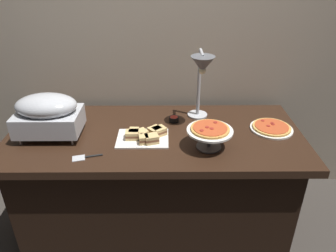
# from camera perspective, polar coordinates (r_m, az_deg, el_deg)

# --- Properties ---
(ground_plane) EXTENTS (8.00, 8.00, 0.00)m
(ground_plane) POSITION_cam_1_polar(r_m,az_deg,el_deg) (2.54, -1.99, -16.28)
(ground_plane) COLOR #38332D
(back_wall) EXTENTS (4.40, 0.04, 2.40)m
(back_wall) POSITION_cam_1_polar(r_m,az_deg,el_deg) (2.37, -2.19, 14.19)
(back_wall) COLOR tan
(back_wall) RESTS_ON ground_plane
(buffet_table) EXTENTS (1.90, 0.84, 0.76)m
(buffet_table) POSITION_cam_1_polar(r_m,az_deg,el_deg) (2.28, -2.15, -9.41)
(buffet_table) COLOR black
(buffet_table) RESTS_ON ground_plane
(chafing_dish) EXTENTS (0.39, 0.26, 0.28)m
(chafing_dish) POSITION_cam_1_polar(r_m,az_deg,el_deg) (2.10, -20.66, 2.08)
(chafing_dish) COLOR #B7BABF
(chafing_dish) RESTS_ON buffet_table
(heat_lamp) EXTENTS (0.15, 0.30, 0.49)m
(heat_lamp) POSITION_cam_1_polar(r_m,az_deg,el_deg) (2.04, 6.03, 9.76)
(heat_lamp) COLOR #B7BABF
(heat_lamp) RESTS_ON buffet_table
(pizza_plate_front) EXTENTS (0.28, 0.28, 0.03)m
(pizza_plate_front) POSITION_cam_1_polar(r_m,az_deg,el_deg) (2.21, 17.96, -0.31)
(pizza_plate_front) COLOR white
(pizza_plate_front) RESTS_ON buffet_table
(pizza_plate_center) EXTENTS (0.27, 0.27, 0.14)m
(pizza_plate_center) POSITION_cam_1_polar(r_m,az_deg,el_deg) (1.88, 7.46, -1.00)
(pizza_plate_center) COLOR #595B60
(pizza_plate_center) RESTS_ON buffet_table
(sandwich_platter) EXTENTS (0.32, 0.23, 0.06)m
(sandwich_platter) POSITION_cam_1_polar(r_m,az_deg,el_deg) (1.99, -4.15, -1.73)
(sandwich_platter) COLOR white
(sandwich_platter) RESTS_ON buffet_table
(sauce_cup_near) EXTENTS (0.07, 0.07, 0.03)m
(sauce_cup_near) POSITION_cam_1_polar(r_m,az_deg,el_deg) (2.20, 1.06, 1.26)
(sauce_cup_near) COLOR black
(sauce_cup_near) RESTS_ON buffet_table
(serving_spatula) EXTENTS (0.17, 0.07, 0.01)m
(serving_spatula) POSITION_cam_1_polar(r_m,az_deg,el_deg) (1.89, -14.42, -5.39)
(serving_spatula) COLOR #B7BABF
(serving_spatula) RESTS_ON buffet_table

